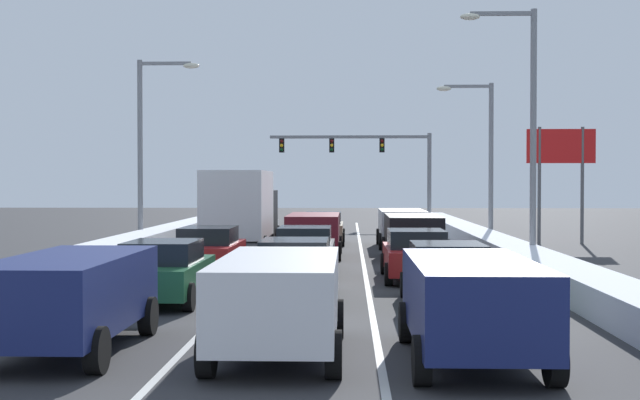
# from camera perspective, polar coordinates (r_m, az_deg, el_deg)

# --- Properties ---
(ground_plane) EXTENTS (134.94, 134.94, 0.00)m
(ground_plane) POSITION_cam_1_polar(r_m,az_deg,el_deg) (28.01, -0.51, -4.82)
(ground_plane) COLOR #333335
(lane_stripe_between_right_lane_and_center_lane) EXTENTS (0.14, 57.09, 0.01)m
(lane_stripe_between_right_lane_and_center_lane) POSITION_cam_1_polar(r_m,az_deg,el_deg) (33.16, 2.81, -3.87)
(lane_stripe_between_right_lane_and_center_lane) COLOR silver
(lane_stripe_between_right_lane_and_center_lane) RESTS_ON ground
(lane_stripe_between_center_lane_and_left_lane) EXTENTS (0.14, 57.09, 0.01)m
(lane_stripe_between_center_lane_and_left_lane) POSITION_cam_1_polar(r_m,az_deg,el_deg) (33.28, -3.06, -3.85)
(lane_stripe_between_center_lane_and_left_lane) COLOR silver
(lane_stripe_between_center_lane_and_left_lane) RESTS_ON ground
(snow_bank_right_shoulder) EXTENTS (1.48, 57.09, 0.74)m
(snow_bank_right_shoulder) POSITION_cam_1_polar(r_m,az_deg,el_deg) (33.63, 11.89, -3.20)
(snow_bank_right_shoulder) COLOR white
(snow_bank_right_shoulder) RESTS_ON ground
(snow_bank_left_shoulder) EXTENTS (1.39, 57.09, 0.90)m
(snow_bank_left_shoulder) POSITION_cam_1_polar(r_m,az_deg,el_deg) (34.11, -11.98, -3.00)
(snow_bank_left_shoulder) COLOR white
(snow_bank_left_shoulder) RESTS_ON ground
(suv_navy_right_lane_nearest) EXTENTS (2.16, 4.90, 1.67)m
(suv_navy_right_lane_nearest) POSITION_cam_1_polar(r_m,az_deg,el_deg) (14.49, 9.92, -6.49)
(suv_navy_right_lane_nearest) COLOR navy
(suv_navy_right_lane_nearest) RESTS_ON ground
(sedan_green_right_lane_second) EXTENTS (2.00, 4.50, 1.51)m
(sedan_green_right_lane_second) POSITION_cam_1_polar(r_m,az_deg,el_deg) (20.68, 8.33, -4.86)
(sedan_green_right_lane_second) COLOR #1E5633
(sedan_green_right_lane_second) RESTS_ON ground
(sedan_red_right_lane_third) EXTENTS (2.00, 4.50, 1.51)m
(sedan_red_right_lane_third) POSITION_cam_1_polar(r_m,az_deg,el_deg) (26.23, 6.31, -3.56)
(sedan_red_right_lane_third) COLOR maroon
(sedan_red_right_lane_third) RESTS_ON ground
(suv_black_right_lane_fourth) EXTENTS (2.16, 4.90, 1.67)m
(suv_black_right_lane_fourth) POSITION_cam_1_polar(r_m,az_deg,el_deg) (33.10, 6.08, -2.13)
(suv_black_right_lane_fourth) COLOR black
(suv_black_right_lane_fourth) RESTS_ON ground
(suv_silver_right_lane_fifth) EXTENTS (2.16, 4.90, 1.67)m
(suv_silver_right_lane_fifth) POSITION_cam_1_polar(r_m,az_deg,el_deg) (39.02, 5.38, -1.61)
(suv_silver_right_lane_fifth) COLOR #B7BABF
(suv_silver_right_lane_fifth) RESTS_ON ground
(suv_white_center_lane_nearest) EXTENTS (2.16, 4.90, 1.67)m
(suv_white_center_lane_nearest) POSITION_cam_1_polar(r_m,az_deg,el_deg) (14.79, -2.71, -6.31)
(suv_white_center_lane_nearest) COLOR silver
(suv_white_center_lane_nearest) RESTS_ON ground
(sedan_gray_center_lane_second) EXTENTS (2.00, 4.50, 1.51)m
(sedan_gray_center_lane_second) POSITION_cam_1_polar(r_m,az_deg,el_deg) (21.80, -1.65, -4.54)
(sedan_gray_center_lane_second) COLOR slate
(sedan_gray_center_lane_second) RESTS_ON ground
(sedan_charcoal_center_lane_third) EXTENTS (2.00, 4.50, 1.51)m
(sedan_charcoal_center_lane_third) POSITION_cam_1_polar(r_m,az_deg,el_deg) (27.80, -0.99, -3.28)
(sedan_charcoal_center_lane_third) COLOR #38383D
(sedan_charcoal_center_lane_third) RESTS_ON ground
(suv_maroon_center_lane_fourth) EXTENTS (2.16, 4.90, 1.67)m
(suv_maroon_center_lane_fourth) POSITION_cam_1_polar(r_m,az_deg,el_deg) (33.80, -0.41, -2.05)
(suv_maroon_center_lane_fourth) COLOR maroon
(suv_maroon_center_lane_fourth) RESTS_ON ground
(sedan_tan_center_lane_fifth) EXTENTS (2.00, 4.50, 1.51)m
(sedan_tan_center_lane_fifth) POSITION_cam_1_polar(r_m,az_deg,el_deg) (40.70, 0.22, -1.84)
(sedan_tan_center_lane_fifth) COLOR #937F60
(sedan_tan_center_lane_fifth) RESTS_ON ground
(suv_navy_left_lane_nearest) EXTENTS (2.16, 4.90, 1.67)m
(suv_navy_left_lane_nearest) POSITION_cam_1_polar(r_m,az_deg,el_deg) (15.70, -16.05, -5.92)
(suv_navy_left_lane_nearest) COLOR navy
(suv_navy_left_lane_nearest) RESTS_ON ground
(sedan_green_left_lane_second) EXTENTS (2.00, 4.50, 1.51)m
(sedan_green_left_lane_second) POSITION_cam_1_polar(r_m,az_deg,el_deg) (21.63, -10.19, -4.60)
(sedan_green_left_lane_second) COLOR #1E5633
(sedan_green_left_lane_second) RESTS_ON ground
(sedan_red_left_lane_third) EXTENTS (2.00, 4.50, 1.51)m
(sedan_red_left_lane_third) POSITION_cam_1_polar(r_m,az_deg,el_deg) (27.87, -7.28, -3.28)
(sedan_red_left_lane_third) COLOR maroon
(sedan_red_left_lane_third) RESTS_ON ground
(box_truck_left_lane_fourth) EXTENTS (2.53, 7.20, 3.36)m
(box_truck_left_lane_fourth) POSITION_cam_1_polar(r_m,az_deg,el_deg) (35.15, -5.20, -0.48)
(box_truck_left_lane_fourth) COLOR black
(box_truck_left_lane_fourth) RESTS_ON ground
(sedan_silver_left_lane_fifth) EXTENTS (2.00, 4.50, 1.51)m
(sedan_silver_left_lane_fifth) POSITION_cam_1_polar(r_m,az_deg,el_deg) (43.70, -4.16, -1.63)
(sedan_silver_left_lane_fifth) COLOR #B7BABF
(sedan_silver_left_lane_fifth) RESTS_ON ground
(traffic_light_gantry) EXTENTS (10.94, 0.47, 6.20)m
(traffic_light_gantry) POSITION_cam_1_polar(r_m,az_deg,el_deg) (59.01, 3.47, 2.97)
(traffic_light_gantry) COLOR slate
(traffic_light_gantry) RESTS_ON ground
(street_lamp_right_near) EXTENTS (2.66, 0.36, 8.91)m
(street_lamp_right_near) POSITION_cam_1_polar(r_m,az_deg,el_deg) (31.11, 13.20, 5.49)
(street_lamp_right_near) COLOR gray
(street_lamp_right_near) RESTS_ON ground
(street_lamp_right_mid) EXTENTS (2.66, 0.36, 7.53)m
(street_lamp_right_mid) POSITION_cam_1_polar(r_m,az_deg,el_deg) (41.31, 10.61, 3.44)
(street_lamp_right_mid) COLOR gray
(street_lamp_right_mid) RESTS_ON ground
(street_lamp_left_mid) EXTENTS (2.66, 0.36, 8.10)m
(street_lamp_left_mid) POSITION_cam_1_polar(r_m,az_deg,el_deg) (37.77, -11.17, 4.10)
(street_lamp_left_mid) COLOR gray
(street_lamp_left_mid) RESTS_ON ground
(roadside_sign_right) EXTENTS (3.20, 0.16, 5.50)m
(roadside_sign_right) POSITION_cam_1_polar(r_m,az_deg,el_deg) (42.32, 15.51, 2.64)
(roadside_sign_right) COLOR #59595B
(roadside_sign_right) RESTS_ON ground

